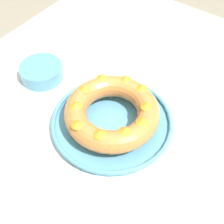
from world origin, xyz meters
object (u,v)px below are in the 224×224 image
serving_dish (112,122)px  serving_knife (27,209)px  bundt_cake (112,112)px  side_bowl (42,72)px  cake_knife (40,191)px  fork (26,193)px

serving_dish → serving_knife: (-0.31, 0.01, -0.01)m
bundt_cake → side_bowl: 0.30m
side_bowl → serving_knife: bearing=-140.5°
serving_knife → cake_knife: (0.05, 0.01, 0.00)m
bundt_cake → fork: bearing=171.3°
side_bowl → fork: bearing=-141.6°
serving_dish → serving_knife: serving_dish is taller
bundt_cake → fork: size_ratio=1.26×
serving_knife → bundt_cake: bearing=2.3°
bundt_cake → cake_knife: 0.27m
serving_knife → serving_dish: bearing=2.3°
serving_knife → side_bowl: side_bowl is taller
bundt_cake → fork: 0.30m
cake_knife → side_bowl: side_bowl is taller
cake_knife → serving_knife: bearing=-169.5°
bundt_cake → cake_knife: bundt_cake is taller
side_bowl → serving_dish: bearing=-95.1°
bundt_cake → serving_dish: bearing=178.6°
serving_dish → serving_knife: 0.32m
serving_knife → side_bowl: (0.34, 0.28, 0.02)m
serving_dish → cake_knife: 0.27m
serving_knife → cake_knife: bearing=14.3°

